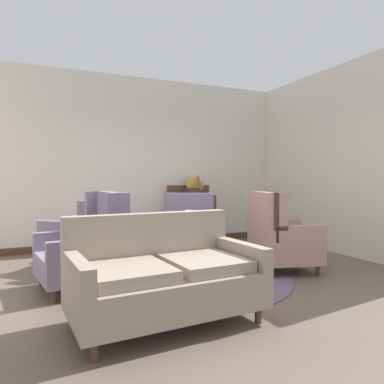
# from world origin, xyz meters

# --- Properties ---
(ground) EXTENTS (8.44, 8.44, 0.00)m
(ground) POSITION_xyz_m (0.00, 0.00, 0.00)
(ground) COLOR brown
(wall_back) EXTENTS (6.19, 0.08, 3.17)m
(wall_back) POSITION_xyz_m (0.00, 2.72, 1.58)
(wall_back) COLOR silver
(wall_back) RESTS_ON ground
(wall_right) EXTENTS (0.08, 3.80, 3.17)m
(wall_right) POSITION_xyz_m (3.01, 0.82, 1.58)
(wall_right) COLOR silver
(wall_right) RESTS_ON ground
(baseboard_back) EXTENTS (6.03, 0.03, 0.12)m
(baseboard_back) POSITION_xyz_m (0.00, 2.66, 0.06)
(baseboard_back) COLOR #4C3323
(baseboard_back) RESTS_ON ground
(area_rug) EXTENTS (2.77, 2.77, 0.01)m
(area_rug) POSITION_xyz_m (0.00, 0.30, 0.01)
(area_rug) COLOR #5B4C60
(area_rug) RESTS_ON ground
(coffee_table) EXTENTS (0.95, 0.95, 0.53)m
(coffee_table) POSITION_xyz_m (0.06, 0.32, 0.44)
(coffee_table) COLOR #4C3323
(coffee_table) RESTS_ON ground
(porcelain_vase) EXTENTS (0.16, 0.16, 0.32)m
(porcelain_vase) POSITION_xyz_m (0.11, 0.31, 0.67)
(porcelain_vase) COLOR beige
(porcelain_vase) RESTS_ON coffee_table
(settee) EXTENTS (1.67, 1.01, 0.93)m
(settee) POSITION_xyz_m (-0.66, -0.95, 0.40)
(settee) COLOR gray
(settee) RESTS_ON ground
(armchair_foreground_right) EXTENTS (0.97, 1.01, 1.08)m
(armchair_foreground_right) POSITION_xyz_m (1.36, 0.09, 0.46)
(armchair_foreground_right) COLOR tan
(armchair_foreground_right) RESTS_ON ground
(armchair_beside_settee) EXTENTS (1.23, 1.22, 0.97)m
(armchair_beside_settee) POSITION_xyz_m (-1.01, 1.40, 0.42)
(armchair_beside_settee) COLOR slate
(armchair_beside_settee) RESTS_ON ground
(armchair_back_corner) EXTENTS (1.01, 1.04, 1.04)m
(armchair_back_corner) POSITION_xyz_m (0.64, 1.47, 0.44)
(armchair_back_corner) COLOR slate
(armchair_back_corner) RESTS_ON ground
(armchair_far_left) EXTENTS (1.00, 0.97, 1.10)m
(armchair_far_left) POSITION_xyz_m (-1.13, 0.35, 0.45)
(armchair_far_left) COLOR slate
(armchair_far_left) RESTS_ON ground
(sideboard) EXTENTS (0.89, 0.35, 1.14)m
(sideboard) POSITION_xyz_m (1.07, 2.42, 0.54)
(sideboard) COLOR #4C3323
(sideboard) RESTS_ON ground
(gramophone) EXTENTS (0.43, 0.53, 0.54)m
(gramophone) POSITION_xyz_m (1.12, 2.33, 1.22)
(gramophone) COLOR #4C3323
(gramophone) RESTS_ON sideboard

